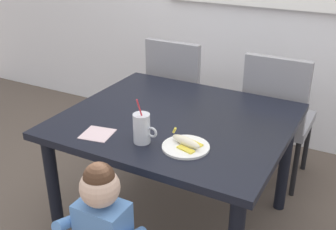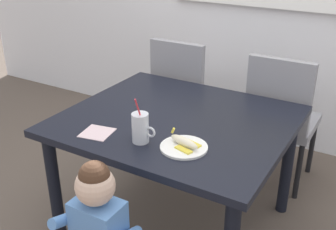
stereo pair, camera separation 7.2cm
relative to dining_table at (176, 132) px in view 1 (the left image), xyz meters
name	(u,v)px [view 1 (the left image)]	position (x,y,z in m)	size (l,w,h in m)	color
ground_plane	(175,222)	(0.00, 0.00, -0.64)	(24.00, 24.00, 0.00)	brown
dining_table	(176,132)	(0.00, 0.00, 0.00)	(1.22, 1.08, 0.73)	black
dining_chair_left	(179,92)	(-0.37, 0.77, -0.09)	(0.44, 0.45, 0.96)	gray
dining_chair_right	(277,113)	(0.38, 0.75, -0.09)	(0.44, 0.44, 0.96)	gray
toddler_standing	(103,226)	(0.03, -0.74, -0.11)	(0.33, 0.24, 0.84)	#3F4760
milk_cup	(142,130)	(-0.02, -0.33, 0.16)	(0.13, 0.09, 0.25)	silver
snack_plate	(186,147)	(0.20, -0.28, 0.10)	(0.23, 0.23, 0.01)	white
peeled_banana	(186,142)	(0.20, -0.28, 0.13)	(0.18, 0.13, 0.07)	#F4EAC6
paper_napkin	(97,134)	(-0.26, -0.37, 0.10)	(0.15, 0.15, 0.00)	silver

